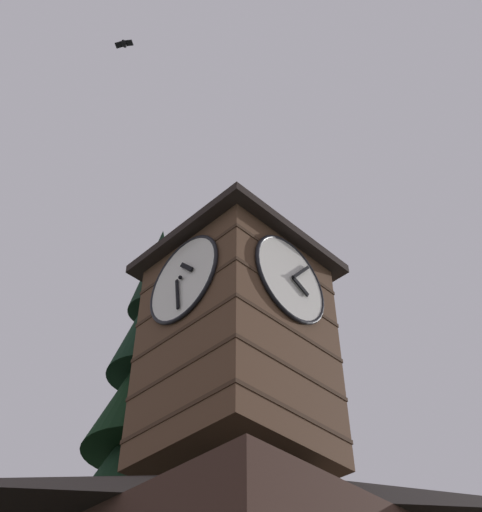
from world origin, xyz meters
name	(u,v)px	position (x,y,z in m)	size (l,w,h in m)	color
clock_tower	(237,334)	(1.61, -3.17, 11.24)	(4.30, 4.30, 8.34)	brown
flying_bird_high	(124,44)	(5.85, -4.20, 21.23)	(0.49, 0.60, 0.16)	black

